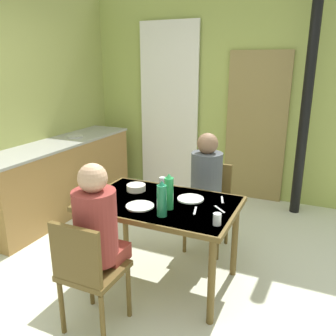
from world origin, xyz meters
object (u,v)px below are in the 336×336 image
Objects in this scene: chair_far_diner at (209,201)px; chair_near_diner at (87,270)px; kitchen_counter at (60,176)px; person_near_diner at (97,224)px; dining_table at (161,211)px; water_bottle_green_far at (162,200)px; person_far_diner at (206,178)px; water_bottle_green_near at (169,192)px; serving_bowl_center at (136,188)px.

chair_near_diner is at bearing 76.14° from chair_far_diner.
person_near_diner reaches higher than kitchen_counter.
dining_table is 0.35m from water_bottle_green_far.
chair_far_diner is 1.13× the size of person_far_diner.
kitchen_counter is 8.10× the size of water_bottle_green_near.
serving_bowl_center is (-0.44, 0.39, -0.10)m from water_bottle_green_far.
water_bottle_green_near is at bearing -26.46° from kitchen_counter.
dining_table is 0.27m from water_bottle_green_near.
water_bottle_green_far is at bearing -41.82° from serving_bowl_center.
water_bottle_green_near is at bearing -40.36° from dining_table.
water_bottle_green_near is 0.14m from water_bottle_green_far.
chair_near_diner is at bearing -115.30° from water_bottle_green_near.
water_bottle_green_near is 0.51m from serving_bowl_center.
water_bottle_green_far is at bearing 58.37° from chair_near_diner.
chair_near_diner is at bearing -82.30° from serving_bowl_center.
kitchen_counter reaches higher than dining_table.
person_near_diner is (1.64, -1.50, 0.33)m from kitchen_counter.
person_near_diner is 0.79m from serving_bowl_center.
chair_near_diner is at bearing -121.63° from water_bottle_green_far.
chair_near_diner reaches higher than serving_bowl_center.
kitchen_counter is at bearing 150.34° from water_bottle_green_far.
chair_far_diner is at bearing 76.14° from chair_near_diner.
water_bottle_green_near is at bearing 84.94° from person_far_diner.
dining_table is 0.67m from person_far_diner.
water_bottle_green_far reaches higher than dining_table.
chair_far_diner is 1.13× the size of person_near_diner.
chair_near_diner is 1.13× the size of person_far_diner.
person_far_diner reaches higher than chair_near_diner.
kitchen_counter is 2.04m from dining_table.
chair_near_diner is 1.13× the size of person_near_diner.
dining_table is 0.36m from serving_bowl_center.
dining_table is at bearing 73.45° from person_far_diner.
person_far_diner is (0.38, 1.39, 0.28)m from chair_near_diner.
kitchen_counter is 8.47× the size of water_bottle_green_far.
water_bottle_green_near is 1.05× the size of water_bottle_green_far.
person_far_diner is at bearing 74.84° from chair_near_diner.
person_far_diner is (2.02, -0.24, 0.33)m from kitchen_counter.
kitchen_counter is 3.05× the size of person_near_diner.
person_far_diner is 0.69m from serving_bowl_center.
water_bottle_green_near is at bearing 59.21° from person_near_diner.
person_near_diner is (-0.00, 0.14, 0.28)m from chair_near_diner.
person_near_diner reaches higher than serving_bowl_center.
chair_far_diner is at bearing 50.90° from serving_bowl_center.
kitchen_counter reaches higher than chair_far_diner.
serving_bowl_center is at bearing 97.70° from chair_near_diner.
water_bottle_green_far is at bearing -29.66° from kitchen_counter.
chair_near_diner and chair_far_diner have the same top height.
serving_bowl_center is (-0.31, 0.15, 0.11)m from dining_table.
water_bottle_green_near reaches higher than chair_far_diner.
chair_far_diner is at bearing 86.68° from water_bottle_green_far.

